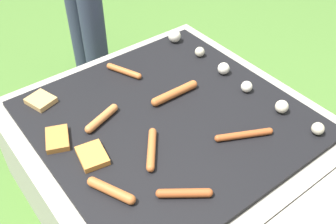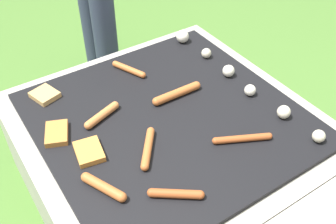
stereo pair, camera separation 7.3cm
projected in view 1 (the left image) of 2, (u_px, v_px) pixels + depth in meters
ground_plane at (168, 189)px, 1.64m from camera, size 14.00×14.00×0.00m
grill at (168, 156)px, 1.51m from camera, size 0.98×0.98×0.41m
sausage_mid_left at (102, 118)px, 1.34m from camera, size 0.07×0.15×0.03m
sausage_front_right at (174, 93)px, 1.44m from camera, size 0.03×0.21×0.03m
sausage_front_center at (152, 149)px, 1.24m from camera, size 0.15×0.12×0.03m
sausage_front_left at (244, 135)px, 1.29m from camera, size 0.10×0.18×0.02m
sausage_mid_right at (124, 71)px, 1.55m from camera, size 0.15×0.08×0.02m
sausage_back_left at (111, 190)px, 1.11m from camera, size 0.15×0.08×0.03m
sausage_back_right at (184, 193)px, 1.11m from camera, size 0.11×0.14×0.03m
bread_slice_center at (92, 156)px, 1.22m from camera, size 0.12×0.10×0.02m
bread_slice_left at (41, 100)px, 1.42m from camera, size 0.11×0.10×0.02m
bread_slice_right at (57, 139)px, 1.27m from camera, size 0.13×0.11×0.02m
mushroom_row at (227, 70)px, 1.54m from camera, size 0.79×0.06×0.06m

